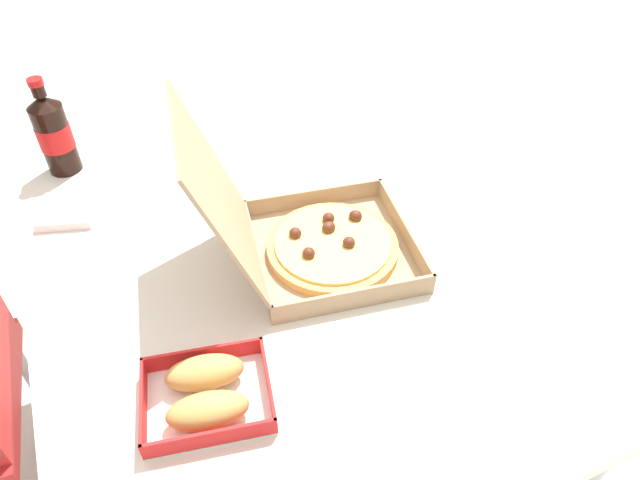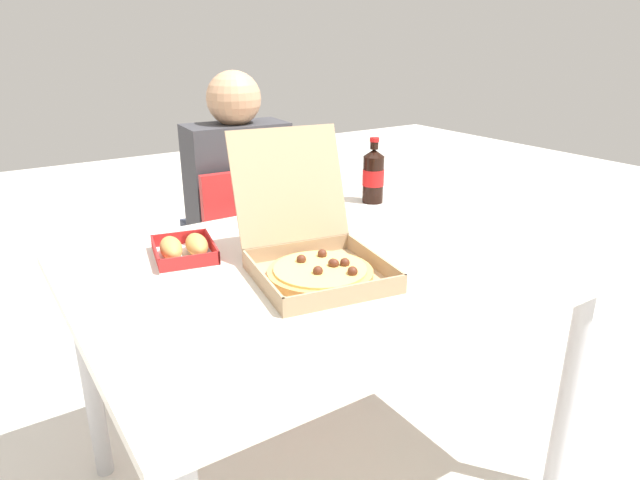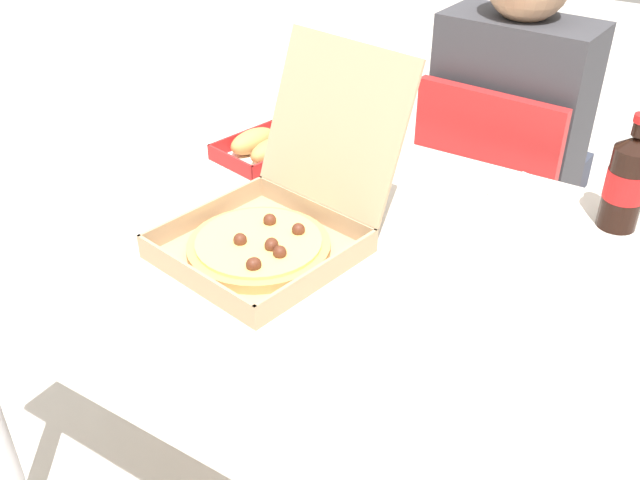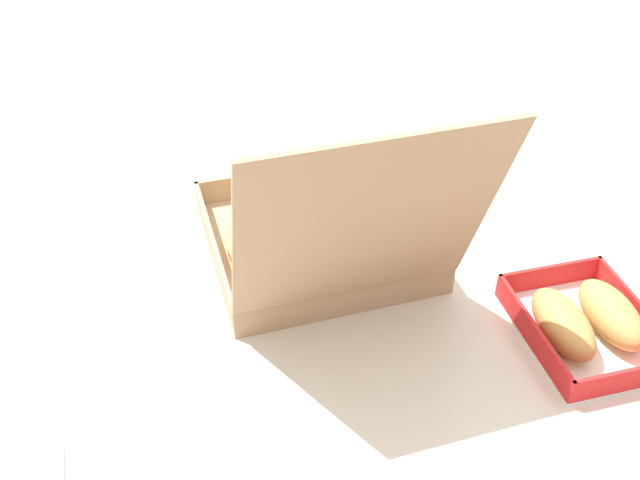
{
  "view_description": "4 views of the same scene",
  "coord_description": "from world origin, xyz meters",
  "px_view_note": "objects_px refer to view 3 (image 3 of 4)",
  "views": [
    {
      "loc": [
        -0.78,
        0.27,
        1.48
      ],
      "look_at": [
        -0.04,
        -0.07,
        0.73
      ],
      "focal_mm": 31.82,
      "sensor_mm": 36.0,
      "label": 1
    },
    {
      "loc": [
        -0.73,
        -1.09,
        1.27
      ],
      "look_at": [
        -0.02,
        -0.01,
        0.78
      ],
      "focal_mm": 31.15,
      "sensor_mm": 36.0,
      "label": 2
    },
    {
      "loc": [
        0.59,
        -0.91,
        1.42
      ],
      "look_at": [
        0.01,
        -0.01,
        0.73
      ],
      "focal_mm": 39.99,
      "sensor_mm": 36.0,
      "label": 3
    },
    {
      "loc": [
        0.29,
        0.65,
        1.38
      ],
      "look_at": [
        -0.07,
        -0.08,
        0.73
      ],
      "focal_mm": 40.67,
      "sensor_mm": 36.0,
      "label": 4
    }
  ],
  "objects_px": {
    "bread_side_box": "(263,148)",
    "napkin_pile": "(528,194)",
    "cola_bottle": "(627,181)",
    "chair": "(494,206)",
    "pizza_box_open": "(273,224)",
    "paper_menu": "(590,277)",
    "diner_person": "(515,126)"
  },
  "relations": [
    {
      "from": "bread_side_box",
      "to": "cola_bottle",
      "type": "bearing_deg",
      "value": 9.87
    },
    {
      "from": "chair",
      "to": "diner_person",
      "type": "relative_size",
      "value": 0.72
    },
    {
      "from": "paper_menu",
      "to": "chair",
      "type": "bearing_deg",
      "value": 133.5
    },
    {
      "from": "cola_bottle",
      "to": "bread_side_box",
      "type": "bearing_deg",
      "value": -170.13
    },
    {
      "from": "bread_side_box",
      "to": "paper_menu",
      "type": "relative_size",
      "value": 1.03
    },
    {
      "from": "pizza_box_open",
      "to": "bread_side_box",
      "type": "relative_size",
      "value": 2.06
    },
    {
      "from": "cola_bottle",
      "to": "paper_menu",
      "type": "relative_size",
      "value": 1.07
    },
    {
      "from": "bread_side_box",
      "to": "napkin_pile",
      "type": "height_order",
      "value": "bread_side_box"
    },
    {
      "from": "chair",
      "to": "bread_side_box",
      "type": "relative_size",
      "value": 3.82
    },
    {
      "from": "diner_person",
      "to": "pizza_box_open",
      "type": "height_order",
      "value": "diner_person"
    },
    {
      "from": "chair",
      "to": "cola_bottle",
      "type": "height_order",
      "value": "cola_bottle"
    },
    {
      "from": "chair",
      "to": "paper_menu",
      "type": "height_order",
      "value": "chair"
    },
    {
      "from": "pizza_box_open",
      "to": "paper_menu",
      "type": "distance_m",
      "value": 0.55
    },
    {
      "from": "cola_bottle",
      "to": "napkin_pile",
      "type": "height_order",
      "value": "cola_bottle"
    },
    {
      "from": "napkin_pile",
      "to": "pizza_box_open",
      "type": "bearing_deg",
      "value": -128.17
    },
    {
      "from": "paper_menu",
      "to": "napkin_pile",
      "type": "bearing_deg",
      "value": 141.88
    },
    {
      "from": "pizza_box_open",
      "to": "paper_menu",
      "type": "relative_size",
      "value": 2.13
    },
    {
      "from": "cola_bottle",
      "to": "napkin_pile",
      "type": "bearing_deg",
      "value": 175.6
    },
    {
      "from": "diner_person",
      "to": "cola_bottle",
      "type": "distance_m",
      "value": 0.55
    },
    {
      "from": "chair",
      "to": "pizza_box_open",
      "type": "xyz_separation_m",
      "value": [
        -0.16,
        -0.76,
        0.28
      ]
    },
    {
      "from": "diner_person",
      "to": "pizza_box_open",
      "type": "xyz_separation_m",
      "value": [
        -0.17,
        -0.81,
        0.08
      ]
    },
    {
      "from": "bread_side_box",
      "to": "pizza_box_open",
      "type": "bearing_deg",
      "value": -50.59
    },
    {
      "from": "pizza_box_open",
      "to": "cola_bottle",
      "type": "distance_m",
      "value": 0.65
    },
    {
      "from": "bread_side_box",
      "to": "cola_bottle",
      "type": "height_order",
      "value": "cola_bottle"
    },
    {
      "from": "diner_person",
      "to": "napkin_pile",
      "type": "relative_size",
      "value": 10.46
    },
    {
      "from": "chair",
      "to": "napkin_pile",
      "type": "bearing_deg",
      "value": -64.05
    },
    {
      "from": "diner_person",
      "to": "napkin_pile",
      "type": "xyz_separation_m",
      "value": [
        0.16,
        -0.4,
        0.04
      ]
    },
    {
      "from": "chair",
      "to": "bread_side_box",
      "type": "height_order",
      "value": "chair"
    },
    {
      "from": "chair",
      "to": "cola_bottle",
      "type": "distance_m",
      "value": 0.59
    },
    {
      "from": "cola_bottle",
      "to": "paper_menu",
      "type": "height_order",
      "value": "cola_bottle"
    },
    {
      "from": "diner_person",
      "to": "bread_side_box",
      "type": "xyz_separation_m",
      "value": [
        -0.39,
        -0.54,
        0.06
      ]
    },
    {
      "from": "cola_bottle",
      "to": "diner_person",
      "type": "bearing_deg",
      "value": 129.24
    }
  ]
}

